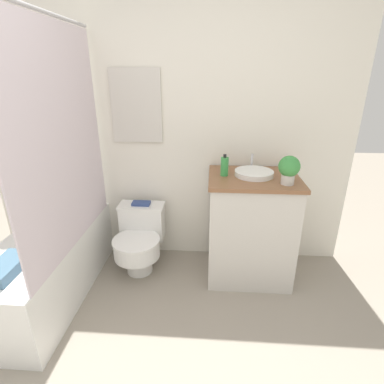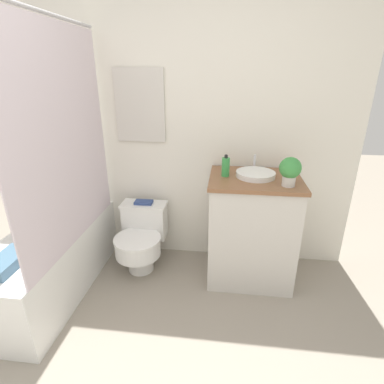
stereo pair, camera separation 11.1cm
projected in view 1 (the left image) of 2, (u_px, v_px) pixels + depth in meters
name	position (u px, v px, depth m)	size (l,w,h in m)	color
wall_back	(163.00, 122.00, 2.54)	(3.21, 0.07, 2.50)	silver
shower_area	(49.00, 260.00, 2.30)	(0.56, 1.35, 1.98)	white
toilet	(140.00, 238.00, 2.63)	(0.40, 0.55, 0.56)	white
vanity	(250.00, 227.00, 2.49)	(0.70, 0.57, 0.90)	beige
sink	(254.00, 173.00, 2.34)	(0.30, 0.34, 0.13)	white
soap_bottle	(225.00, 166.00, 2.32)	(0.06, 0.06, 0.17)	green
potted_plant	(289.00, 168.00, 2.12)	(0.15, 0.15, 0.21)	beige
book_on_tank	(141.00, 203.00, 2.65)	(0.16, 0.09, 0.02)	#33477F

